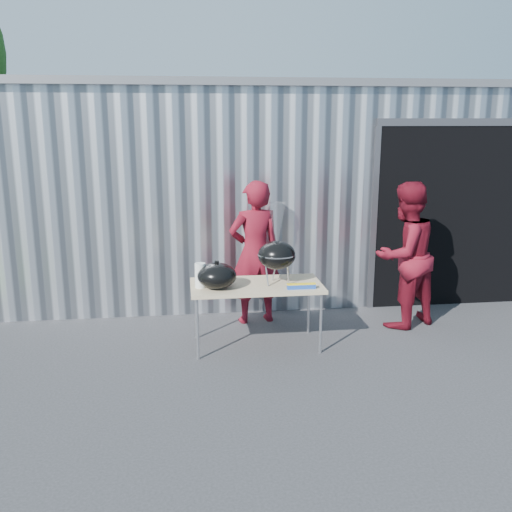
{
  "coord_description": "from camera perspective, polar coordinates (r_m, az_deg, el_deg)",
  "views": [
    {
      "loc": [
        -0.51,
        -5.72,
        2.6
      ],
      "look_at": [
        0.3,
        0.63,
        1.05
      ],
      "focal_mm": 40.0,
      "sensor_mm": 36.0,
      "label": 1
    }
  ],
  "objects": [
    {
      "name": "building",
      "position": [
        10.46,
        0.57,
        7.78
      ],
      "size": [
        8.2,
        6.2,
        3.1
      ],
      "color": "silver",
      "rests_on": "ground"
    },
    {
      "name": "grill_lid",
      "position": [
        6.36,
        -3.93,
        -1.98
      ],
      "size": [
        0.44,
        0.44,
        0.32
      ],
      "color": "black",
      "rests_on": "folding_table"
    },
    {
      "name": "person_cook",
      "position": [
        7.3,
        -0.12,
        0.35
      ],
      "size": [
        0.74,
        0.56,
        1.85
      ],
      "primitive_type": "imported",
      "rotation": [
        0.0,
        0.0,
        3.32
      ],
      "color": "maroon",
      "rests_on": "ground"
    },
    {
      "name": "person_bystander",
      "position": [
        7.4,
        14.65,
        0.08
      ],
      "size": [
        1.11,
        1.01,
        1.85
      ],
      "primitive_type": "imported",
      "rotation": [
        0.0,
        0.0,
        3.58
      ],
      "color": "maroon",
      "rests_on": "ground"
    },
    {
      "name": "foil_box",
      "position": [
        6.37,
        4.56,
        -3.03
      ],
      "size": [
        0.32,
        0.06,
        0.06
      ],
      "color": "#1A45AC",
      "rests_on": "folding_table"
    },
    {
      "name": "folding_table",
      "position": [
        6.55,
        0.03,
        -3.16
      ],
      "size": [
        1.5,
        0.75,
        0.75
      ],
      "color": "tan",
      "rests_on": "ground"
    },
    {
      "name": "ground",
      "position": [
        6.3,
        -2.04,
        -10.77
      ],
      "size": [
        80.0,
        80.0,
        0.0
      ],
      "primitive_type": "plane",
      "color": "#2C2C2E"
    },
    {
      "name": "paper_towels",
      "position": [
        6.4,
        -5.59,
        -1.94
      ],
      "size": [
        0.12,
        0.12,
        0.28
      ],
      "primitive_type": "cylinder",
      "color": "white",
      "rests_on": "folding_table"
    },
    {
      "name": "kettle_grill",
      "position": [
        6.46,
        2.09,
        0.8
      ],
      "size": [
        0.44,
        0.44,
        0.94
      ],
      "color": "black",
      "rests_on": "folding_table"
    },
    {
      "name": "white_tub",
      "position": [
        6.68,
        -4.88,
        -2.07
      ],
      "size": [
        0.2,
        0.15,
        0.1
      ],
      "primitive_type": "cube",
      "color": "white",
      "rests_on": "folding_table"
    }
  ]
}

